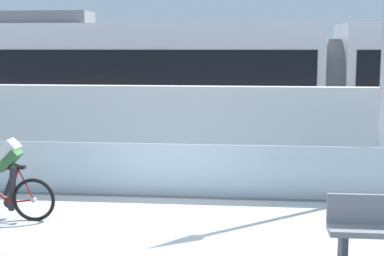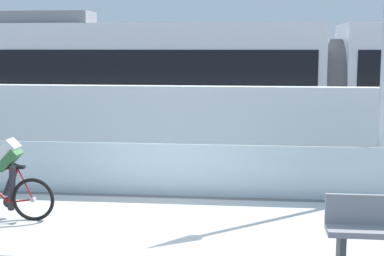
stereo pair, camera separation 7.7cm
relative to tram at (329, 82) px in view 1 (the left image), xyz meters
The scene contains 8 objects.
ground_plane 7.99m from the tram, 118.03° to the right, with size 200.00×200.00×0.00m, color slate.
bike_path_deck 7.99m from the tram, 118.03° to the right, with size 32.00×3.20×0.01m, color beige.
glass_parapet 6.34m from the tram, 126.10° to the right, with size 32.00×0.05×1.01m, color silver.
concrete_barrier_wall 4.93m from the tram, 138.73° to the right, with size 32.00×0.36×1.99m, color white.
tram_rail_near 4.17m from the tram, 168.87° to the right, with size 32.00×0.08×0.01m, color #595654.
tram_rail_far 4.17m from the tram, 168.87° to the left, with size 32.00×0.08×0.01m, color #595654.
tram is the anchor object (origin of this frame).
cyclist_on_bike 9.25m from the tram, 131.78° to the right, with size 1.77×0.58×1.61m.
Camera 1 is at (1.54, -8.77, 2.85)m, focal length 53.38 mm.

